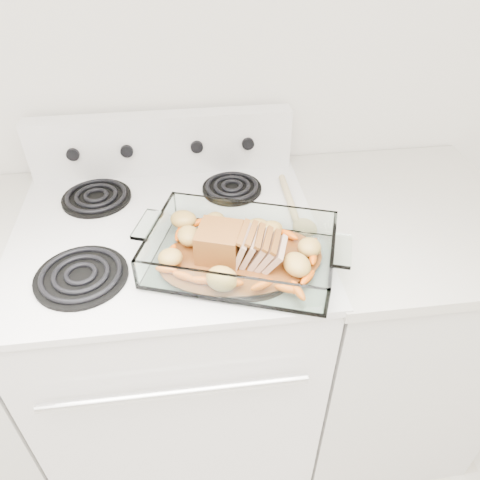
{
  "coord_description": "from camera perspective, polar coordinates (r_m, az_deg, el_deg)",
  "views": [
    {
      "loc": [
        0.07,
        0.69,
        1.67
      ],
      "look_at": [
        0.17,
        1.51,
        0.99
      ],
      "focal_mm": 35.0,
      "sensor_mm": 36.0,
      "label": 1
    }
  ],
  "objects": [
    {
      "name": "roast_vegetables",
      "position": [
        1.1,
        -0.31,
        -0.31
      ],
      "size": [
        0.36,
        0.19,
        0.04
      ],
      "rotation": [
        0.0,
        0.0,
        -0.31
      ],
      "color": "orange",
      "rests_on": "baking_dish"
    },
    {
      "name": "pork_roast",
      "position": [
        1.06,
        -0.91,
        -0.87
      ],
      "size": [
        0.2,
        0.1,
        0.08
      ],
      "rotation": [
        0.0,
        0.0,
        -0.37
      ],
      "color": "brown",
      "rests_on": "baking_dish"
    },
    {
      "name": "wooden_spoon",
      "position": [
        1.24,
        7.07,
        3.15
      ],
      "size": [
        0.06,
        0.29,
        0.02
      ],
      "rotation": [
        0.0,
        0.0,
        -0.02
      ],
      "color": "#E6C789",
      "rests_on": "electric_range"
    },
    {
      "name": "baking_dish",
      "position": [
        1.08,
        0.14,
        -1.79
      ],
      "size": [
        0.41,
        0.27,
        0.08
      ],
      "rotation": [
        0.0,
        0.0,
        -0.34
      ],
      "color": "white",
      "rests_on": "electric_range"
    },
    {
      "name": "counter_right",
      "position": [
        1.66,
        16.68,
        -9.74
      ],
      "size": [
        0.58,
        0.68,
        0.93
      ],
      "color": "silver",
      "rests_on": "ground"
    },
    {
      "name": "electric_range",
      "position": [
        1.53,
        -7.32,
        -12.1
      ],
      "size": [
        0.78,
        0.7,
        1.12
      ],
      "color": "white",
      "rests_on": "ground"
    }
  ]
}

